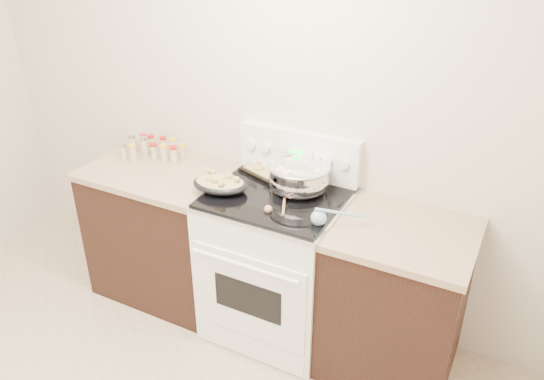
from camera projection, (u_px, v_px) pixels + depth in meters
The scene contains 9 objects.
counter_left at pixel (167, 231), 3.55m from camera, with size 0.93×0.67×0.92m.
counter_right at pixel (395, 301), 2.91m from camera, with size 0.73×0.67×0.92m.
kitchen_range at pixel (276, 261), 3.19m from camera, with size 0.78×0.73×1.22m.
mixing_bowl at pixel (299, 178), 2.99m from camera, with size 0.36×0.36×0.21m.
roasting_pan at pixel (220, 183), 3.00m from camera, with size 0.35×0.27×0.11m.
baking_sheet at pixel (280, 172), 3.20m from camera, with size 0.52×0.44×0.06m.
wooden_spoon at pixel (274, 207), 2.83m from camera, with size 0.12×0.24×0.04m.
blue_ladle at pixel (321, 217), 2.69m from camera, with size 0.25×0.17×0.10m.
spice_jars at pixel (153, 148), 3.48m from camera, with size 0.39×0.24×0.13m.
Camera 1 is at (1.54, -0.91, 2.36)m, focal length 35.00 mm.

